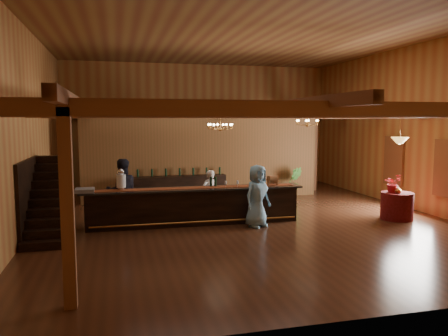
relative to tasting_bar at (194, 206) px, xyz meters
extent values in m
plane|color=#3D2012|center=(1.57, 0.37, -0.54)|extent=(14.00, 14.00, 0.00)
plane|color=brown|center=(1.57, 0.37, 4.96)|extent=(14.00, 14.00, 0.00)
cube|color=#A87839|center=(1.57, 7.37, 2.21)|extent=(12.00, 0.10, 5.50)
cube|color=#A87839|center=(1.57, -6.63, 2.21)|extent=(12.00, 0.10, 5.50)
cube|color=#A87839|center=(-4.43, 0.37, 2.21)|extent=(0.10, 14.00, 5.50)
cube|color=#A87839|center=(7.57, 0.37, 2.21)|extent=(0.10, 14.00, 5.50)
cube|color=brown|center=(1.57, -5.13, 2.66)|extent=(11.90, 0.20, 0.28)
cube|color=brown|center=(1.57, -2.63, 2.66)|extent=(11.90, 0.20, 0.28)
cube|color=brown|center=(1.57, -0.13, 2.66)|extent=(11.90, 0.20, 0.28)
cube|color=brown|center=(1.57, 2.37, 2.66)|extent=(11.90, 0.20, 0.28)
cube|color=brown|center=(1.57, 4.87, 2.66)|extent=(11.90, 0.20, 0.28)
cube|color=brown|center=(1.57, 7.17, 2.66)|extent=(11.90, 0.20, 0.28)
cube|color=brown|center=(-2.93, 0.37, 2.80)|extent=(0.18, 13.90, 0.22)
cube|color=brown|center=(1.57, 0.37, 2.80)|extent=(0.18, 13.90, 0.22)
cube|color=brown|center=(6.07, 0.37, 2.80)|extent=(0.18, 13.90, 0.22)
cube|color=brown|center=(-2.93, 4.87, 1.06)|extent=(0.20, 0.20, 3.20)
cube|color=brown|center=(6.07, 4.87, 1.06)|extent=(0.20, 0.20, 3.20)
cube|color=brown|center=(-2.93, -5.13, 1.06)|extent=(0.20, 0.20, 3.20)
cube|color=brown|center=(1.07, 3.87, 1.01)|extent=(9.00, 0.18, 3.10)
cube|color=white|center=(7.52, -1.23, 1.01)|extent=(0.12, 1.05, 1.75)
cube|color=white|center=(7.52, 1.37, 1.01)|extent=(0.12, 1.05, 1.75)
cube|color=black|center=(-3.88, -1.63, -0.44)|extent=(1.00, 0.28, 0.20)
cube|color=black|center=(-3.88, -1.35, -0.24)|extent=(1.00, 0.28, 0.20)
cube|color=black|center=(-3.88, -1.07, -0.04)|extent=(1.00, 0.28, 0.20)
cube|color=black|center=(-3.88, -0.79, 0.16)|extent=(1.00, 0.28, 0.20)
cube|color=black|center=(-3.88, -0.51, 0.36)|extent=(1.00, 0.28, 0.20)
cube|color=black|center=(-3.88, -0.23, 0.56)|extent=(1.00, 0.28, 0.20)
cube|color=black|center=(-3.88, 0.05, 0.76)|extent=(1.00, 0.28, 0.20)
cube|color=black|center=(-3.88, 0.33, 0.96)|extent=(1.00, 0.28, 0.20)
cube|color=black|center=(-3.88, 0.61, 1.16)|extent=(1.00, 0.28, 0.20)
cube|color=black|center=(-3.88, 0.89, 1.36)|extent=(1.00, 0.28, 0.20)
cube|color=black|center=(2.57, 5.87, 0.01)|extent=(1.20, 0.60, 1.10)
cube|color=brown|center=(-0.43, 5.87, -0.04)|extent=(1.00, 0.60, 1.00)
cube|color=black|center=(0.00, 0.00, -0.03)|extent=(6.06, 0.76, 1.01)
cube|color=black|center=(0.00, 0.00, 0.50)|extent=(6.37, 0.89, 0.05)
cube|color=maroon|center=(0.00, 0.00, 0.53)|extent=(5.96, 0.50, 0.01)
cylinder|color=#B07432|center=(0.00, -0.40, -0.39)|extent=(5.85, 0.15, 0.05)
cylinder|color=silver|center=(-2.05, 0.09, 0.56)|extent=(0.18, 0.18, 0.08)
cylinder|color=silver|center=(-2.05, 0.09, 0.78)|extent=(0.26, 0.26, 0.36)
sphere|color=silver|center=(-2.05, 0.09, 1.03)|extent=(0.18, 0.18, 0.18)
cube|color=gray|center=(-3.01, 0.00, 0.57)|extent=(0.50, 0.50, 0.10)
cube|color=brown|center=(2.22, -0.09, 0.67)|extent=(0.06, 0.06, 0.30)
cube|color=brown|center=(2.50, -0.09, 0.67)|extent=(0.06, 0.06, 0.30)
cylinder|color=brown|center=(2.36, -0.09, 0.70)|extent=(0.24, 0.24, 0.24)
cylinder|color=black|center=(0.52, 0.11, 0.67)|extent=(0.07, 0.07, 0.30)
cylinder|color=black|center=(0.65, 0.11, 0.67)|extent=(0.07, 0.07, 0.30)
cube|color=black|center=(0.10, 3.60, -0.05)|extent=(3.47, 0.84, 0.97)
cylinder|color=#400603|center=(6.08, -0.88, -0.13)|extent=(0.95, 0.95, 0.82)
cylinder|color=#B07432|center=(1.10, 1.34, 2.42)|extent=(0.02, 0.02, 0.49)
sphere|color=#B07432|center=(1.10, 1.34, 2.17)|extent=(0.12, 0.12, 0.12)
torus|color=#B07432|center=(1.10, 1.34, 2.27)|extent=(0.80, 0.80, 0.04)
cylinder|color=#B07432|center=(4.30, 1.76, 2.48)|extent=(0.02, 0.02, 0.36)
sphere|color=#B07432|center=(4.30, 1.76, 2.30)|extent=(0.12, 0.12, 0.12)
torus|color=#B07432|center=(4.30, 1.76, 2.40)|extent=(0.80, 0.80, 0.04)
cylinder|color=#B07432|center=(6.08, -0.88, 2.26)|extent=(0.02, 0.02, 0.80)
cone|color=#C08D3F|center=(6.08, -0.88, 1.86)|extent=(0.52, 0.52, 0.20)
imported|color=white|center=(0.63, 0.86, 0.19)|extent=(0.63, 0.53, 1.47)
imported|color=black|center=(-2.02, 0.68, 0.41)|extent=(1.00, 0.83, 1.89)
imported|color=#75B0D3|center=(1.66, -0.74, 0.34)|extent=(1.02, 0.89, 1.76)
imported|color=#3A752A|center=(4.54, 3.44, 0.06)|extent=(0.73, 0.62, 1.20)
imported|color=red|center=(5.97, -0.78, 0.56)|extent=(0.58, 0.53, 0.55)
imported|color=#B07432|center=(6.01, -1.00, 0.44)|extent=(0.17, 0.17, 0.32)
camera|label=1|loc=(-2.17, -12.26, 2.46)|focal=35.00mm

